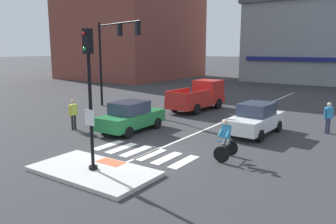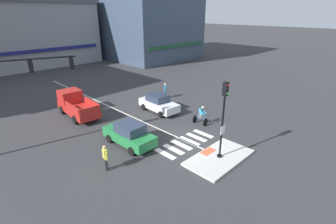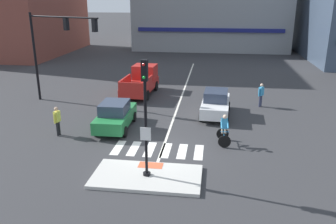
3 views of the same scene
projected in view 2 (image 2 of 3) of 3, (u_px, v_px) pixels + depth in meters
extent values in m
plane|color=#333335|center=(185.00, 143.00, 18.03)|extent=(300.00, 300.00, 0.00)
cube|color=beige|center=(219.00, 158.00, 16.09)|extent=(4.66, 2.51, 0.15)
cube|color=#DB5B38|center=(208.00, 151.00, 16.66)|extent=(1.10, 0.60, 0.01)
cylinder|color=black|center=(219.00, 156.00, 16.04)|extent=(0.32, 0.32, 0.12)
cylinder|color=black|center=(222.00, 127.00, 15.27)|extent=(0.12, 0.12, 4.01)
cube|color=white|center=(223.00, 130.00, 15.29)|extent=(0.44, 0.03, 0.56)
cube|color=black|center=(226.00, 89.00, 14.35)|extent=(0.24, 0.28, 0.84)
sphere|color=red|center=(228.00, 85.00, 14.15)|extent=(0.12, 0.12, 0.12)
sphere|color=green|center=(228.00, 94.00, 14.34)|extent=(0.12, 0.12, 0.12)
cube|color=silver|center=(165.00, 154.00, 16.66)|extent=(0.44, 1.80, 0.01)
cube|color=silver|center=(174.00, 149.00, 17.20)|extent=(0.44, 1.80, 0.01)
cube|color=silver|center=(182.00, 145.00, 17.75)|extent=(0.44, 1.80, 0.01)
cube|color=silver|center=(189.00, 141.00, 18.29)|extent=(0.44, 1.80, 0.01)
cube|color=silver|center=(196.00, 137.00, 18.84)|extent=(0.44, 1.80, 0.01)
cube|color=silver|center=(203.00, 134.00, 19.38)|extent=(0.44, 1.80, 0.01)
cube|color=silver|center=(111.00, 107.00, 24.72)|extent=(0.14, 28.00, 0.01)
cylinder|color=black|center=(24.00, 60.00, 15.24)|extent=(5.67, 2.17, 0.11)
cube|color=black|center=(31.00, 66.00, 15.53)|extent=(0.35, 0.37, 0.80)
sphere|color=gold|center=(31.00, 66.00, 15.67)|extent=(0.12, 0.12, 0.12)
cube|color=black|center=(72.00, 63.00, 16.46)|extent=(0.35, 0.37, 0.80)
sphere|color=gold|center=(71.00, 63.00, 16.61)|extent=(0.12, 0.12, 0.12)
cube|color=gray|center=(16.00, 33.00, 45.36)|extent=(21.65, 21.58, 10.09)
cube|color=#525455|center=(8.00, 1.00, 43.32)|extent=(22.30, 22.23, 0.70)
cube|color=navy|center=(40.00, 51.00, 38.92)|extent=(19.49, 0.30, 0.50)
cube|color=#3D4C60|center=(141.00, 16.00, 49.41)|extent=(15.59, 19.78, 15.85)
cube|color=#194C2D|center=(178.00, 46.00, 44.65)|extent=(14.03, 0.30, 0.50)
cube|color=#237A3D|center=(129.00, 136.00, 17.62)|extent=(1.82, 4.15, 0.70)
cube|color=#2D384C|center=(130.00, 128.00, 17.27)|extent=(1.53, 1.94, 0.64)
cylinder|color=black|center=(109.00, 139.00, 18.00)|extent=(0.20, 0.60, 0.60)
cylinder|color=black|center=(128.00, 131.00, 19.12)|extent=(0.20, 0.60, 0.60)
cylinder|color=black|center=(132.00, 151.00, 16.38)|extent=(0.20, 0.60, 0.60)
cylinder|color=black|center=(150.00, 142.00, 17.51)|extent=(0.20, 0.60, 0.60)
cube|color=white|center=(159.00, 105.00, 23.46)|extent=(1.90, 4.18, 0.70)
cube|color=#2D384C|center=(158.00, 98.00, 23.31)|extent=(1.57, 1.97, 0.64)
cylinder|color=black|center=(175.00, 110.00, 23.23)|extent=(0.21, 0.61, 0.60)
cylinder|color=black|center=(161.00, 114.00, 22.20)|extent=(0.21, 0.61, 0.60)
cylinder|color=black|center=(157.00, 103.00, 24.98)|extent=(0.21, 0.61, 0.60)
cylinder|color=black|center=(144.00, 107.00, 23.94)|extent=(0.21, 0.61, 0.60)
cube|color=red|center=(78.00, 109.00, 22.34)|extent=(2.19, 5.20, 0.60)
cube|color=red|center=(70.00, 96.00, 23.13)|extent=(1.89, 1.80, 1.10)
cube|color=#2D384C|center=(66.00, 93.00, 23.67)|extent=(1.62, 0.17, 0.60)
cube|color=red|center=(72.00, 108.00, 20.86)|extent=(0.28, 2.81, 0.60)
cube|color=red|center=(92.00, 104.00, 21.96)|extent=(0.28, 2.81, 0.60)
cube|color=red|center=(90.00, 111.00, 20.39)|extent=(1.80, 0.20, 0.60)
cylinder|color=black|center=(62.00, 110.00, 22.99)|extent=(0.28, 0.77, 0.76)
cylinder|color=black|center=(81.00, 105.00, 24.11)|extent=(0.28, 0.77, 0.76)
cylinder|color=black|center=(75.00, 120.00, 20.92)|extent=(0.28, 0.77, 0.76)
cylinder|color=black|center=(95.00, 114.00, 22.05)|extent=(0.28, 0.77, 0.76)
cylinder|color=black|center=(205.00, 122.00, 20.58)|extent=(0.66, 0.09, 0.66)
cylinder|color=black|center=(195.00, 119.00, 21.22)|extent=(0.66, 0.09, 0.66)
cylinder|color=#2370AD|center=(200.00, 118.00, 20.82)|extent=(0.12, 0.89, 0.05)
cylinder|color=#2370AD|center=(198.00, 116.00, 20.86)|extent=(0.04, 0.04, 0.30)
cylinder|color=#2370AD|center=(205.00, 116.00, 20.42)|extent=(0.44, 0.07, 0.04)
cylinder|color=#6B6051|center=(201.00, 116.00, 20.82)|extent=(0.15, 0.40, 0.33)
cylinder|color=#6B6051|center=(200.00, 116.00, 20.70)|extent=(0.15, 0.40, 0.33)
cube|color=#338CBF|center=(201.00, 112.00, 20.54)|extent=(0.37, 0.41, 0.60)
sphere|color=beige|center=(203.00, 107.00, 20.31)|extent=(0.22, 0.22, 0.22)
cylinder|color=#338CBF|center=(204.00, 112.00, 20.54)|extent=(0.12, 0.46, 0.31)
cylinder|color=#338CBF|center=(202.00, 113.00, 20.32)|extent=(0.12, 0.46, 0.31)
cylinder|color=black|center=(107.00, 165.00, 14.76)|extent=(0.12, 0.12, 0.82)
cylinder|color=black|center=(106.00, 163.00, 14.88)|extent=(0.12, 0.12, 0.82)
cube|color=#DBD64C|center=(105.00, 154.00, 14.55)|extent=(0.29, 0.40, 0.60)
cylinder|color=#DBD64C|center=(107.00, 156.00, 14.39)|extent=(0.09, 0.09, 0.56)
cylinder|color=#DBD64C|center=(104.00, 153.00, 14.75)|extent=(0.09, 0.09, 0.56)
sphere|color=tan|center=(104.00, 147.00, 14.39)|extent=(0.22, 0.22, 0.22)
cylinder|color=#2D334C|center=(165.00, 95.00, 27.07)|extent=(0.12, 0.12, 0.82)
cylinder|color=#2D334C|center=(165.00, 94.00, 27.21)|extent=(0.12, 0.12, 0.82)
cube|color=#338CBF|center=(165.00, 88.00, 26.87)|extent=(0.40, 0.42, 0.60)
cylinder|color=#338CBF|center=(165.00, 89.00, 26.68)|extent=(0.09, 0.09, 0.56)
cylinder|color=#338CBF|center=(165.00, 88.00, 27.10)|extent=(0.09, 0.09, 0.56)
sphere|color=beige|center=(165.00, 84.00, 26.71)|extent=(0.22, 0.22, 0.22)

